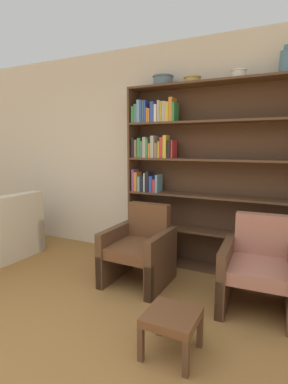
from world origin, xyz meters
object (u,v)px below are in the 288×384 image
vase_tall (287,62)px  armchair_leather (140,248)px  bowl_copper (239,74)px  bowl_stoneware (192,79)px  bookshelf (195,178)px  bowl_terracotta (163,80)px  footstool (172,320)px  armchair_cushioned (258,268)px

vase_tall → armchair_leather: (-1.32, -0.67, -1.94)m
bowl_copper → bowl_stoneware: bearing=-180.0°
bookshelf → armchair_leather: bookshelf is taller
bowl_terracotta → vase_tall: 1.34m
bowl_terracotta → armchair_leather: bowl_terracotta is taller
bowl_stoneware → vase_tall: 0.98m
bowl_stoneware → footstool: (0.40, -1.62, -1.98)m
armchair_leather → bowl_stoneware: bearing=-116.1°
bookshelf → vase_tall: bearing=-1.0°
bowl_stoneware → footstool: bearing=-76.0°
bowl_copper → armchair_cushioned: size_ratio=0.20×
bookshelf → bowl_stoneware: bearing=-163.3°
footstool → armchair_cushioned: bearing=63.2°
bowl_stoneware → armchair_cushioned: (0.88, -0.67, -1.86)m
footstool → vase_tall: bearing=70.4°
bowl_terracotta → bookshelf: bearing=2.3°
armchair_leather → bowl_copper: bearing=-141.2°
bowl_stoneware → bowl_terracotta: bearing=180.0°
bowl_copper → footstool: bowl_copper is taller
vase_tall → bookshelf: bearing=179.0°
vase_tall → armchair_leather: 2.44m
armchair_cushioned → bowl_stoneware: bearing=-40.0°
armchair_cushioned → footstool: bearing=60.4°
bookshelf → footstool: bookshelf is taller
armchair_cushioned → bowl_terracotta: bearing=-31.0°
bowl_terracotta → vase_tall: vase_tall is taller
bowl_stoneware → bowl_copper: 0.51m
bowl_stoneware → bowl_copper: bowl_copper is taller
bowl_terracotta → bowl_stoneware: bowl_terracotta is taller
armchair_leather → footstool: size_ratio=2.28×
vase_tall → armchair_leather: vase_tall is taller
bowl_terracotta → vase_tall: bearing=0.0°
vase_tall → armchair_leather: bearing=-153.1°
bookshelf → vase_tall: (0.92, -0.02, 1.22)m
bowl_stoneware → footstool: size_ratio=0.55×
bookshelf → bowl_terracotta: (-0.42, -0.02, 1.17)m
bowl_terracotta → vase_tall: size_ratio=0.92×
bowl_terracotta → bowl_stoneware: size_ratio=1.26×
bowl_terracotta → armchair_cushioned: bowl_terracotta is taller
armchair_leather → bookshelf: bearing=-119.2°
vase_tall → footstool: vase_tall is taller
bowl_terracotta → bowl_copper: bearing=0.0°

